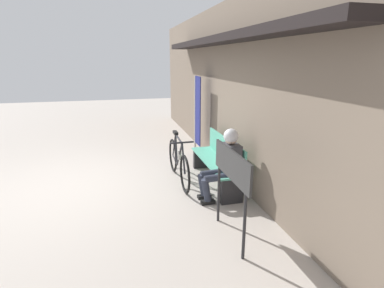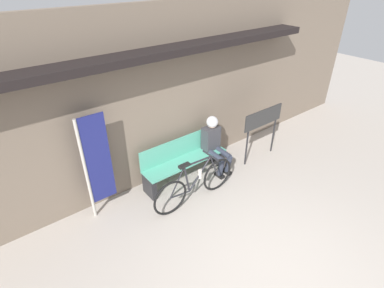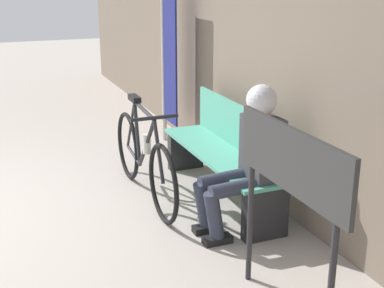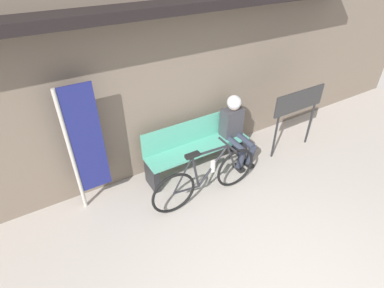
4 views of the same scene
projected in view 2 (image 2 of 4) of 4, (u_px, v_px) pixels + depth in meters
name	position (u px, v px, depth m)	size (l,w,h in m)	color
ground_plane	(263.00, 268.00, 4.21)	(24.00, 24.00, 0.00)	#ADA399
storefront_wall	(153.00, 99.00, 5.20)	(12.00, 0.56, 3.20)	#756656
park_bench_near	(184.00, 160.00, 5.81)	(1.75, 0.42, 0.83)	#51A88E
bicycle	(195.00, 184.00, 5.23)	(1.71, 0.40, 0.89)	black
person_seated	(214.00, 140.00, 5.94)	(0.34, 0.63, 1.16)	#2D3342
banner_pole	(95.00, 163.00, 4.66)	(0.45, 0.05, 1.82)	#B7B2A8
signboard	(263.00, 121.00, 6.16)	(1.07, 0.04, 1.16)	#232326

